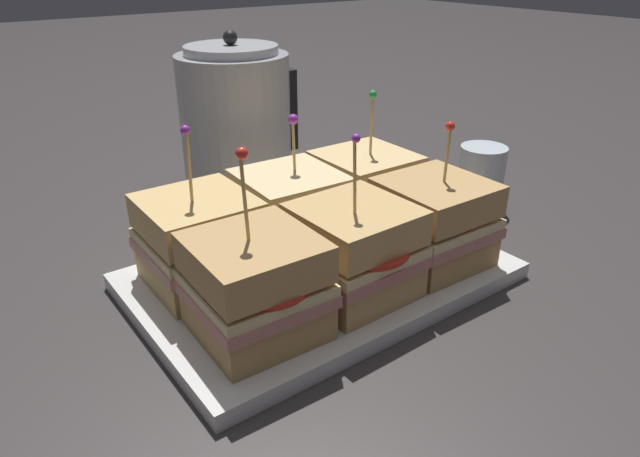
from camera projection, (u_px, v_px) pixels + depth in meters
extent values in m
plane|color=#383333|center=(320.00, 283.00, 0.64)|extent=(6.00, 6.00, 0.00)
cube|color=silver|center=(320.00, 279.00, 0.64)|extent=(0.39, 0.26, 0.01)
cube|color=silver|center=(320.00, 272.00, 0.63)|extent=(0.39, 0.26, 0.01)
cube|color=tan|center=(257.00, 315.00, 0.52)|extent=(0.11, 0.11, 0.03)
cube|color=tan|center=(256.00, 293.00, 0.51)|extent=(0.12, 0.12, 0.01)
cube|color=beige|center=(255.00, 283.00, 0.51)|extent=(0.11, 0.11, 0.01)
cylinder|color=red|center=(266.00, 285.00, 0.49)|extent=(0.08, 0.08, 0.00)
cube|color=tan|center=(254.00, 257.00, 0.50)|extent=(0.11, 0.11, 0.03)
cylinder|color=tan|center=(245.00, 202.00, 0.47)|extent=(0.00, 0.01, 0.09)
sphere|color=red|center=(242.00, 153.00, 0.46)|extent=(0.01, 0.01, 0.01)
cube|color=tan|center=(352.00, 277.00, 0.58)|extent=(0.11, 0.11, 0.03)
cube|color=tan|center=(353.00, 257.00, 0.57)|extent=(0.11, 0.11, 0.01)
cube|color=beige|center=(353.00, 248.00, 0.57)|extent=(0.11, 0.11, 0.01)
cylinder|color=red|center=(365.00, 249.00, 0.55)|extent=(0.08, 0.08, 0.00)
cube|color=tan|center=(354.00, 224.00, 0.56)|extent=(0.11, 0.11, 0.03)
cylinder|color=tan|center=(355.00, 181.00, 0.53)|extent=(0.00, 0.01, 0.08)
sphere|color=purple|center=(356.00, 138.00, 0.51)|extent=(0.01, 0.01, 0.01)
cube|color=tan|center=(431.00, 246.00, 0.64)|extent=(0.11, 0.11, 0.03)
cube|color=tan|center=(433.00, 228.00, 0.63)|extent=(0.11, 0.11, 0.01)
cube|color=beige|center=(434.00, 219.00, 0.63)|extent=(0.11, 0.11, 0.01)
cylinder|color=red|center=(447.00, 219.00, 0.61)|extent=(0.06, 0.06, 0.00)
cube|color=tan|center=(436.00, 197.00, 0.62)|extent=(0.11, 0.11, 0.03)
cylinder|color=tan|center=(447.00, 158.00, 0.60)|extent=(0.00, 0.00, 0.07)
sphere|color=red|center=(450.00, 126.00, 0.58)|extent=(0.01, 0.01, 0.01)
cube|color=tan|center=(202.00, 266.00, 0.60)|extent=(0.11, 0.11, 0.03)
cube|color=tan|center=(200.00, 247.00, 0.59)|extent=(0.11, 0.11, 0.01)
cube|color=beige|center=(199.00, 238.00, 0.59)|extent=(0.11, 0.11, 0.01)
cylinder|color=red|center=(207.00, 238.00, 0.57)|extent=(0.07, 0.07, 0.00)
cube|color=#E0B771|center=(197.00, 215.00, 0.58)|extent=(0.11, 0.11, 0.03)
cylinder|color=tan|center=(190.00, 171.00, 0.55)|extent=(0.00, 0.01, 0.08)
sphere|color=purple|center=(185.00, 130.00, 0.53)|extent=(0.01, 0.01, 0.01)
cube|color=beige|center=(292.00, 236.00, 0.67)|extent=(0.11, 0.11, 0.03)
cube|color=tan|center=(291.00, 218.00, 0.66)|extent=(0.12, 0.12, 0.01)
cube|color=beige|center=(291.00, 209.00, 0.65)|extent=(0.12, 0.12, 0.01)
cylinder|color=red|center=(300.00, 209.00, 0.64)|extent=(0.07, 0.07, 0.00)
cube|color=beige|center=(291.00, 188.00, 0.64)|extent=(0.11, 0.11, 0.03)
cylinder|color=tan|center=(294.00, 149.00, 0.63)|extent=(0.00, 0.01, 0.07)
sphere|color=purple|center=(293.00, 119.00, 0.62)|extent=(0.01, 0.01, 0.01)
cube|color=#DBB77A|center=(364.00, 212.00, 0.73)|extent=(0.11, 0.11, 0.03)
cube|color=#B26B60|center=(365.00, 195.00, 0.72)|extent=(0.11, 0.11, 0.01)
cube|color=beige|center=(365.00, 187.00, 0.71)|extent=(0.11, 0.11, 0.01)
cylinder|color=red|center=(375.00, 187.00, 0.70)|extent=(0.07, 0.07, 0.00)
cube|color=#E8C281|center=(366.00, 168.00, 0.70)|extent=(0.11, 0.11, 0.03)
cylinder|color=tan|center=(371.00, 128.00, 0.68)|extent=(0.00, 0.00, 0.08)
sphere|color=green|center=(373.00, 94.00, 0.66)|extent=(0.01, 0.01, 0.01)
cylinder|color=#B7BABF|center=(236.00, 126.00, 0.84)|extent=(0.16, 0.16, 0.21)
cylinder|color=#B7BABF|center=(231.00, 50.00, 0.79)|extent=(0.13, 0.13, 0.01)
sphere|color=black|center=(230.00, 37.00, 0.78)|extent=(0.02, 0.02, 0.02)
cube|color=black|center=(288.00, 110.00, 0.88)|extent=(0.02, 0.02, 0.12)
cylinder|color=silver|center=(481.00, 178.00, 0.81)|extent=(0.06, 0.06, 0.09)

